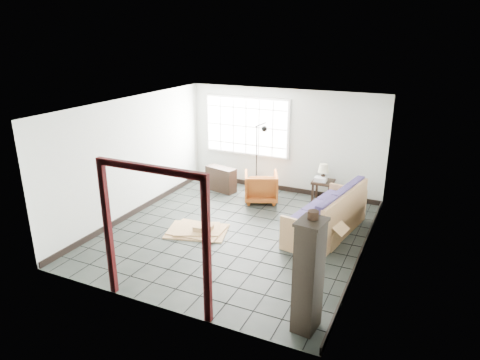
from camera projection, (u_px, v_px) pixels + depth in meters
The scene contains 15 objects.
ground at pixel (236, 232), 8.74m from camera, with size 5.50×5.50×0.00m, color black.
room_shell at pixel (237, 153), 8.22m from camera, with size 5.02×5.52×2.61m.
window_panel at pixel (247, 126), 10.93m from camera, with size 2.32×0.08×1.52m.
doorway_trim at pixel (153, 221), 5.98m from camera, with size 1.80×0.08×2.20m.
futon_sofa at pixel (329, 218), 8.56m from camera, with size 1.24×2.37×1.00m.
armchair at pixel (261, 185), 10.26m from camera, with size 0.77×0.72×0.79m, color maroon.
side_table at pixel (323, 184), 10.19m from camera, with size 0.49×0.49×0.54m.
table_lamp at pixel (323, 169), 10.10m from camera, with size 0.33×0.33×0.40m.
projector at pixel (321, 179), 10.10m from camera, with size 0.30×0.23×0.10m.
floor_lamp at pixel (260, 156), 10.61m from camera, with size 0.48×0.36×1.83m.
console_shelf at pixel (221, 179), 10.95m from camera, with size 0.85×0.49×0.63m.
tall_shelf at pixel (309, 276), 5.66m from camera, with size 0.39×0.48×1.63m.
pot at pixel (313, 215), 5.43m from camera, with size 0.17×0.17×0.11m.
open_box at pixel (323, 236), 8.19m from camera, with size 0.94×0.55×0.50m.
cardboard_pile at pixel (198, 230), 8.75m from camera, with size 1.39×1.15×0.18m.
Camera 1 is at (3.42, -7.13, 3.88)m, focal length 32.00 mm.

